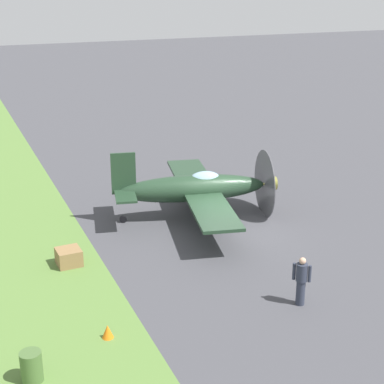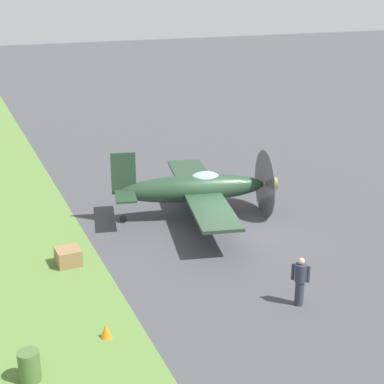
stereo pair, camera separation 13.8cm
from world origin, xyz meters
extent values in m
plane|color=#424247|center=(0.00, 0.00, 0.00)|extent=(160.00, 160.00, 0.00)
ellipsoid|color=#233D28|center=(-2.27, -0.75, 1.42)|extent=(2.61, 6.78, 1.22)
cube|color=#233D28|center=(-2.18, -0.36, 1.28)|extent=(9.57, 3.64, 0.14)
cube|color=#233D28|center=(-2.91, -3.72, 2.31)|extent=(0.33, 1.08, 1.87)
cube|color=#233D28|center=(-2.91, -3.72, 1.52)|extent=(3.26, 1.53, 0.10)
cone|color=#B7B24C|center=(-1.50, 2.76, 1.42)|extent=(0.76, 0.81, 0.63)
cylinder|color=#4C4C51|center=(-1.54, 2.56, 1.42)|extent=(3.08, 0.71, 3.14)
ellipsoid|color=#8CB2C6|center=(-2.14, -0.17, 1.85)|extent=(0.96, 1.49, 0.69)
cylinder|color=black|center=(-3.55, 0.04, 0.33)|extent=(0.35, 0.70, 0.67)
cylinder|color=black|center=(-3.55, 0.04, 0.81)|extent=(0.12, 0.12, 0.94)
cylinder|color=black|center=(-0.77, -0.57, 0.33)|extent=(0.35, 0.70, 0.67)
cylinder|color=black|center=(-0.77, -0.57, 0.81)|extent=(0.12, 0.12, 0.94)
cylinder|color=black|center=(-2.94, -3.82, 0.16)|extent=(0.18, 0.33, 0.31)
cylinder|color=#2D3342|center=(6.28, -0.39, 0.44)|extent=(0.30, 0.30, 0.88)
cylinder|color=#2D3342|center=(6.28, -0.39, 1.19)|extent=(0.38, 0.38, 0.62)
sphere|color=tan|center=(6.28, -0.39, 1.61)|extent=(0.23, 0.23, 0.23)
cylinder|color=#2D3342|center=(6.10, -0.58, 1.19)|extent=(0.11, 0.11, 0.59)
cylinder|color=#2D3342|center=(6.46, -0.20, 1.19)|extent=(0.11, 0.11, 0.59)
cylinder|color=#476633|center=(6.97, -9.35, 0.45)|extent=(0.60, 0.60, 0.90)
cube|color=olive|center=(0.31, -6.93, 0.32)|extent=(0.94, 0.94, 0.64)
cone|color=orange|center=(5.73, -6.90, 0.22)|extent=(0.36, 0.36, 0.44)
camera|label=1|loc=(21.47, -10.71, 10.47)|focal=56.82mm
camera|label=2|loc=(21.52, -10.58, 10.47)|focal=56.82mm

